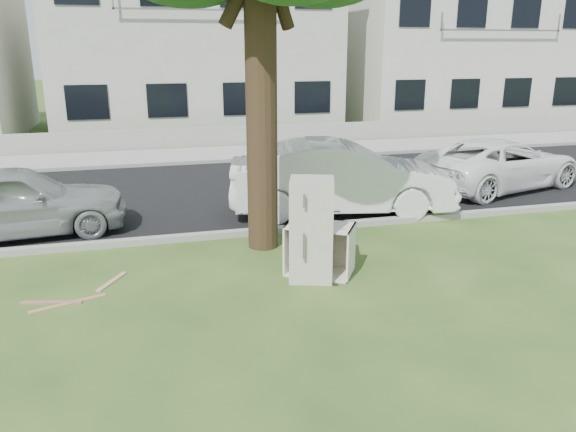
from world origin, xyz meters
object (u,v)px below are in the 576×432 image
object	(u,v)px
fridge	(311,230)
cabinet	(320,249)
car_right	(500,164)
car_left	(13,201)
car_center	(341,178)

from	to	relation	value
fridge	cabinet	distance (m)	0.46
cabinet	car_right	distance (m)	7.45
car_left	car_right	bearing A→B (deg)	-91.13
fridge	car_right	bearing A→B (deg)	52.64
fridge	cabinet	size ratio (longest dim) A/B	1.53
cabinet	car_left	bearing A→B (deg)	178.91
car_center	car_right	xyz separation A→B (m)	(4.68, 1.12, -0.15)
car_center	car_left	xyz separation A→B (m)	(-6.48, 0.11, -0.09)
cabinet	car_center	size ratio (longest dim) A/B	0.22
car_right	car_left	distance (m)	11.20
fridge	car_right	distance (m)	7.70
car_right	car_left	world-z (taller)	car_left
cabinet	car_center	xyz separation A→B (m)	(1.46, 3.10, 0.38)
cabinet	car_left	distance (m)	5.96
fridge	car_center	size ratio (longest dim) A/B	0.34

